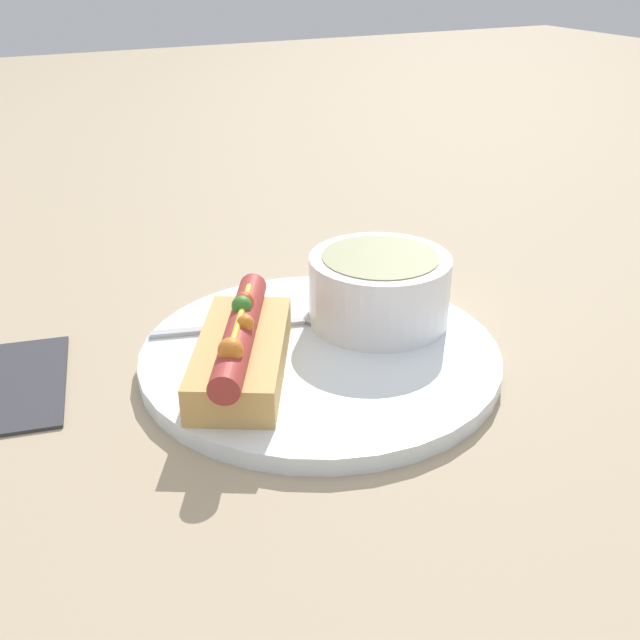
# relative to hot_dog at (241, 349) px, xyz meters

# --- Properties ---
(ground_plane) EXTENTS (4.00, 4.00, 0.00)m
(ground_plane) POSITION_rel_hot_dog_xyz_m (-0.01, 0.07, -0.04)
(ground_plane) COLOR tan
(dinner_plate) EXTENTS (0.29, 0.29, 0.01)m
(dinner_plate) POSITION_rel_hot_dog_xyz_m (-0.01, 0.07, -0.03)
(dinner_plate) COLOR white
(dinner_plate) RESTS_ON ground_plane
(hot_dog) EXTENTS (0.16, 0.13, 0.06)m
(hot_dog) POSITION_rel_hot_dog_xyz_m (0.00, 0.00, 0.00)
(hot_dog) COLOR tan
(hot_dog) RESTS_ON dinner_plate
(soup_bowl) EXTENTS (0.12, 0.12, 0.06)m
(soup_bowl) POSITION_rel_hot_dog_xyz_m (-0.03, 0.14, 0.01)
(soup_bowl) COLOR white
(soup_bowl) RESTS_ON dinner_plate
(spoon) EXTENTS (0.06, 0.17, 0.01)m
(spoon) POSITION_rel_hot_dog_xyz_m (-0.06, 0.07, -0.02)
(spoon) COLOR #B7B7BC
(spoon) RESTS_ON dinner_plate
(napkin) EXTENTS (0.15, 0.10, 0.01)m
(napkin) POSITION_rel_hot_dog_xyz_m (-0.08, -0.16, -0.03)
(napkin) COLOR #333338
(napkin) RESTS_ON ground_plane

